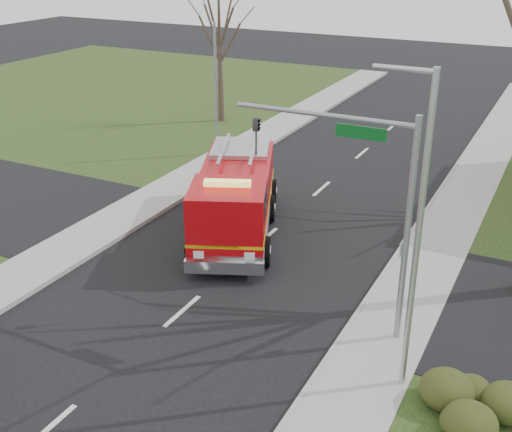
% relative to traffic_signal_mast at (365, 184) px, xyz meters
% --- Properties ---
extents(ground, '(120.00, 120.00, 0.00)m').
position_rel_traffic_signal_mast_xyz_m(ground, '(-5.21, -1.50, -4.71)').
color(ground, black).
rests_on(ground, ground).
extents(sidewalk_right, '(2.40, 80.00, 0.15)m').
position_rel_traffic_signal_mast_xyz_m(sidewalk_right, '(0.99, -1.50, -4.63)').
color(sidewalk_right, '#A1A19B').
rests_on(sidewalk_right, ground).
extents(sidewalk_left, '(2.40, 80.00, 0.15)m').
position_rel_traffic_signal_mast_xyz_m(sidewalk_left, '(-11.41, -1.50, -4.63)').
color(sidewalk_left, '#A1A19B').
rests_on(sidewalk_left, ground).
extents(hedge_corner, '(2.80, 2.00, 0.90)m').
position_rel_traffic_signal_mast_xyz_m(hedge_corner, '(3.79, -2.50, -4.13)').
color(hedge_corner, '#2D3814').
rests_on(hedge_corner, lawn_right).
extents(bare_tree_left, '(4.50, 4.50, 9.00)m').
position_rel_traffic_signal_mast_xyz_m(bare_tree_left, '(-15.21, 18.50, 0.86)').
color(bare_tree_left, '#402F25').
rests_on(bare_tree_left, ground).
extents(traffic_signal_mast, '(5.29, 0.18, 6.80)m').
position_rel_traffic_signal_mast_xyz_m(traffic_signal_mast, '(0.00, 0.00, 0.00)').
color(traffic_signal_mast, gray).
rests_on(traffic_signal_mast, ground).
extents(streetlight_pole, '(1.48, 0.16, 8.40)m').
position_rel_traffic_signal_mast_xyz_m(streetlight_pole, '(1.93, -2.00, -0.16)').
color(streetlight_pole, '#B7BABF').
rests_on(streetlight_pole, ground).
extents(utility_pole_far, '(0.14, 0.14, 7.00)m').
position_rel_traffic_signal_mast_xyz_m(utility_pole_far, '(-12.01, 12.50, -1.21)').
color(utility_pole_far, gray).
rests_on(utility_pole_far, ground).
extents(fire_engine, '(5.59, 8.37, 3.20)m').
position_rel_traffic_signal_mast_xyz_m(fire_engine, '(-6.47, 4.35, -3.26)').
color(fire_engine, '#B5080D').
rests_on(fire_engine, ground).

